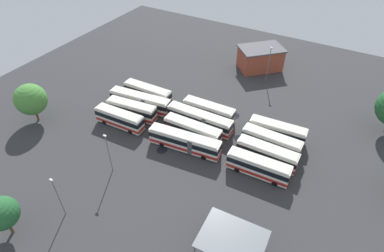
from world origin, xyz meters
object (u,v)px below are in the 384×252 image
bus_row1_slot2 (192,130)px  bus_row2_slot3 (120,118)px  lamp_post_far_corner (269,63)px  tree_west_edge (1,213)px  bus_row1_slot1 (200,120)px  bus_row0_slot3 (259,167)px  bus_row2_slot0 (148,93)px  bus_row1_slot0 (209,111)px  maintenance_shelter (232,239)px  bus_row2_slot1 (140,101)px  bus_row2_slot2 (132,110)px  lamp_post_by_building (109,152)px  bus_row1_slot3 (185,142)px  bus_row0_slot0 (277,131)px  bus_row0_slot1 (271,142)px  tree_northeast (31,99)px  lamp_post_near_entrance (58,196)px  depot_building (260,58)px  bus_row0_slot2 (267,154)px

bus_row1_slot2 → bus_row2_slot3: (14.68, 4.11, -0.00)m
lamp_post_far_corner → tree_west_edge: size_ratio=1.29×
bus_row1_slot2 → bus_row1_slot1: bearing=-84.1°
bus_row0_slot3 → bus_row2_slot0: (29.73, -8.98, 0.00)m
bus_row1_slot0 → maintenance_shelter: 30.62m
bus_row2_slot1 → bus_row2_slot2: same height
bus_row1_slot1 → maintenance_shelter: bearing=127.4°
lamp_post_by_building → bus_row1_slot2: bearing=-119.0°
bus_row1_slot1 → lamp_post_far_corner: bearing=-103.8°
bus_row1_slot3 → maintenance_shelter: bearing=137.2°
bus_row1_slot3 → maintenance_shelter: 22.12m
bus_row0_slot0 → lamp_post_by_building: size_ratio=1.33×
bus_row2_slot3 → bus_row0_slot1: bearing=-163.7°
bus_row1_slot1 → bus_row2_slot3: size_ratio=1.30×
lamp_post_far_corner → bus_row1_slot2: bearing=78.8°
tree_northeast → bus_row2_slot0: bearing=-132.1°
bus_row1_slot2 → lamp_post_near_entrance: 26.56m
bus_row0_slot1 → bus_row1_slot2: bearing=17.1°
depot_building → tree_west_edge: size_ratio=1.80×
bus_row2_slot2 → tree_west_edge: tree_west_edge is taller
bus_row2_slot0 → lamp_post_by_building: 22.12m
depot_building → bus_row0_slot3: bearing=110.1°
lamp_post_far_corner → bus_row0_slot1: bearing=111.5°
bus_row1_slot1 → lamp_post_far_corner: size_ratio=1.52×
bus_row1_slot2 → tree_west_edge: (12.67, 31.20, 2.74)m
bus_row1_slot0 → bus_row2_slot1: 15.12m
bus_row0_slot2 → bus_row2_slot0: bearing=-10.1°
bus_row0_slot2 → bus_row1_slot1: same height
tree_west_edge → bus_row2_slot0: bearing=-86.1°
bus_row0_slot3 → lamp_post_by_building: bearing=27.6°
bus_row0_slot3 → bus_row2_slot1: 29.70m
bus_row1_slot2 → bus_row2_slot3: same height
lamp_post_far_corner → lamp_post_near_entrance: bearing=75.2°
bus_row1_slot1 → tree_northeast: bearing=25.8°
bus_row1_slot1 → depot_building: size_ratio=1.09×
bus_row1_slot3 → maintenance_shelter: maintenance_shelter is taller
maintenance_shelter → lamp_post_near_entrance: bearing=14.9°
bus_row1_slot0 → bus_row2_slot3: (14.52, 11.23, -0.00)m
bus_row0_slot0 → bus_row2_slot0: (29.56, 1.63, 0.00)m
bus_row1_slot2 → tree_northeast: tree_northeast is taller
bus_row2_slot1 → lamp_post_by_building: 18.72m
bus_row1_slot3 → depot_building: 36.13m
bus_row1_slot2 → depot_building: bearing=-92.8°
bus_row1_slot0 → depot_building: (-1.76, -25.47, 1.00)m
bus_row2_slot1 → lamp_post_by_building: size_ratio=1.70×
bus_row2_slot3 → lamp_post_by_building: bearing=122.8°
bus_row1_slot2 → tree_northeast: (31.04, 11.20, 3.33)m
bus_row0_slot2 → bus_row0_slot0: bearing=-86.8°
bus_row2_slot0 → lamp_post_by_building: (-7.20, 20.75, 2.62)m
bus_row2_slot0 → bus_row2_slot3: size_ratio=1.08×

